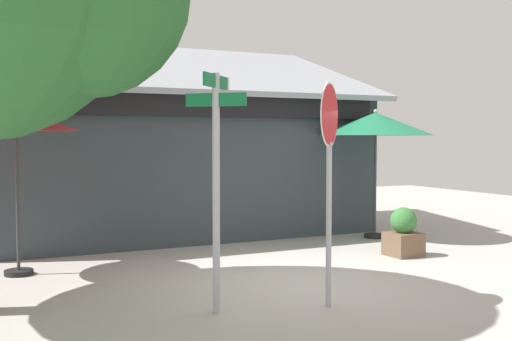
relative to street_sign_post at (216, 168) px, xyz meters
name	(u,v)px	position (x,y,z in m)	size (l,w,h in m)	color
ground_plane	(291,283)	(1.66, 1.10, -1.82)	(28.00, 28.00, 0.10)	#ADA8A0
cafe_building	(174,159)	(1.64, 6.58, -0.11)	(8.77, 4.73, 4.53)	#333D42
street_sign_post	(216,168)	(0.00, 0.00, 0.00)	(0.61, 0.63, 2.92)	#A8AAB2
stop_sign	(329,149)	(1.38, -0.37, 0.23)	(0.61, 0.56, 2.84)	#A8AAB2
patio_umbrella_crimson_left	(16,123)	(-1.99, 3.29, 0.60)	(1.92, 1.92, 2.64)	black
patio_umbrella_forest_green_center	(375,125)	(5.22, 3.79, 0.65)	(2.44, 2.44, 2.75)	black
sidewalk_planter	(403,233)	(4.44, 1.89, -1.36)	(0.56, 0.56, 0.89)	brown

